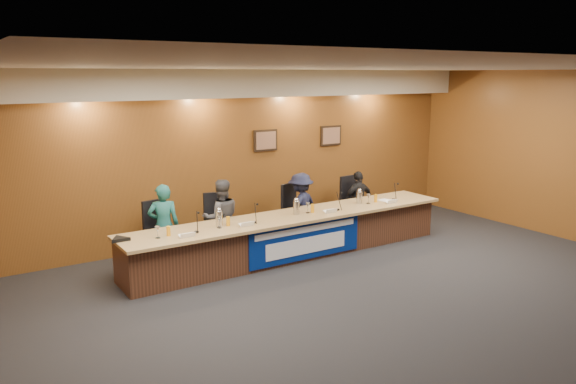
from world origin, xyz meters
name	(u,v)px	position (x,y,z in m)	size (l,w,h in m)	color
floor	(387,301)	(0.00, 0.00, 0.00)	(10.00, 10.00, 0.00)	black
ceiling	(396,68)	(0.00, 0.00, 3.20)	(10.00, 8.00, 0.04)	silver
wall_back	(247,154)	(0.00, 4.00, 1.60)	(10.00, 0.04, 3.20)	brown
soffit	(252,83)	(0.00, 3.75, 2.95)	(10.00, 0.50, 0.50)	beige
dais_body	(293,237)	(0.00, 2.40, 0.35)	(6.00, 0.80, 0.70)	#412417
dais_top	(294,216)	(0.00, 2.35, 0.72)	(6.10, 0.95, 0.05)	#9E7E4E
banner	(306,241)	(0.00, 1.99, 0.38)	(2.20, 0.02, 0.65)	navy
banner_text_upper	(307,229)	(0.00, 1.97, 0.58)	(2.00, 0.01, 0.10)	silver
banner_text_lower	(307,245)	(0.00, 1.97, 0.30)	(1.60, 0.01, 0.28)	silver
wall_photo_left	(265,140)	(0.40, 3.97, 1.85)	(0.52, 0.04, 0.42)	black
wall_photo_right	(331,136)	(2.00, 3.97, 1.85)	(0.52, 0.04, 0.42)	black
panelist_a	(164,226)	(-2.07, 3.09, 0.69)	(0.51, 0.33, 1.39)	#195754
panelist_b	(221,218)	(-1.03, 3.09, 0.68)	(0.66, 0.51, 1.36)	#444449
panelist_c	(301,207)	(0.64, 3.09, 0.65)	(0.84, 0.49, 1.31)	#161932
panelist_d	(358,201)	(2.05, 3.09, 0.60)	(0.71, 0.30, 1.21)	black
office_chair_a	(162,237)	(-2.07, 3.19, 0.48)	(0.48, 0.48, 0.08)	black
office_chair_b	(219,228)	(-1.03, 3.19, 0.48)	(0.48, 0.48, 0.08)	black
office_chair_c	(298,215)	(0.64, 3.19, 0.48)	(0.48, 0.48, 0.08)	black
office_chair_d	(355,206)	(2.05, 3.19, 0.48)	(0.48, 0.48, 0.08)	black
nameplate_a	(188,235)	(-2.08, 2.07, 0.80)	(0.24, 0.06, 0.09)	white
microphone_a	(197,232)	(-1.86, 2.26, 0.76)	(0.07, 0.07, 0.02)	black
juice_glass_a	(168,231)	(-2.28, 2.31, 0.82)	(0.06, 0.06, 0.15)	orange
water_glass_a	(158,232)	(-2.46, 2.28, 0.84)	(0.08, 0.08, 0.18)	silver
nameplate_b	(248,224)	(-1.04, 2.13, 0.80)	(0.24, 0.06, 0.09)	white
microphone_b	(254,222)	(-0.84, 2.26, 0.76)	(0.07, 0.07, 0.02)	black
juice_glass_b	(228,221)	(-1.28, 2.33, 0.82)	(0.06, 0.06, 0.15)	orange
water_glass_b	(219,222)	(-1.45, 2.29, 0.84)	(0.08, 0.08, 0.18)	silver
nameplate_c	(331,211)	(0.61, 2.10, 0.80)	(0.24, 0.06, 0.09)	white
microphone_c	(338,210)	(0.84, 2.22, 0.76)	(0.07, 0.07, 0.02)	black
juice_glass_c	(312,208)	(0.36, 2.31, 0.82)	(0.06, 0.06, 0.15)	orange
water_glass_c	(308,208)	(0.27, 2.33, 0.84)	(0.08, 0.08, 0.18)	silver
nameplate_d	(393,201)	(2.02, 2.07, 0.80)	(0.24, 0.06, 0.09)	white
microphone_d	(394,199)	(2.25, 2.28, 0.76)	(0.07, 0.07, 0.02)	black
juice_glass_d	(376,198)	(1.83, 2.32, 0.82)	(0.06, 0.06, 0.15)	orange
water_glass_d	(368,199)	(1.63, 2.30, 0.84)	(0.08, 0.08, 0.18)	silver
carafe_left	(219,219)	(-1.42, 2.37, 0.88)	(0.11, 0.11, 0.25)	silver
carafe_mid	(296,208)	(0.05, 2.36, 0.87)	(0.11, 0.11, 0.23)	silver
carafe_right	(359,198)	(1.51, 2.42, 0.86)	(0.11, 0.11, 0.22)	silver
speakerphone	(120,239)	(-2.97, 2.46, 0.78)	(0.32, 0.32, 0.05)	black
paper_stack	(387,201)	(2.09, 2.30, 0.75)	(0.22, 0.30, 0.01)	white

